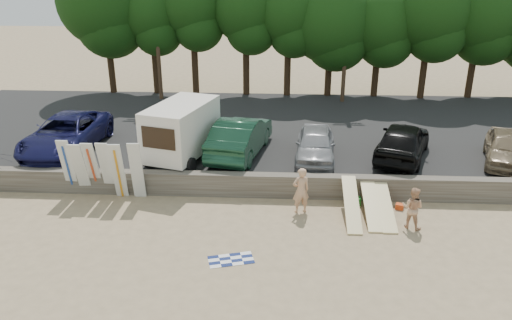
% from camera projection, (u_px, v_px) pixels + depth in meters
% --- Properties ---
extents(ground, '(120.00, 120.00, 0.00)m').
position_uv_depth(ground, '(332.00, 233.00, 18.26)').
color(ground, tan).
rests_on(ground, ground).
extents(seawall, '(44.00, 0.50, 1.00)m').
position_uv_depth(seawall, '(326.00, 187.00, 20.85)').
color(seawall, '#6B6356').
rests_on(seawall, ground).
extents(parking_lot, '(44.00, 14.50, 0.70)m').
position_uv_depth(parking_lot, '(316.00, 133.00, 27.86)').
color(parking_lot, '#282828').
rests_on(parking_lot, ground).
extents(treeline, '(33.93, 6.35, 9.20)m').
position_uv_depth(treeline, '(332.00, 11.00, 32.14)').
color(treeline, '#382616').
rests_on(treeline, parking_lot).
extents(utility_poles, '(25.80, 0.26, 9.00)m').
position_uv_depth(utility_poles, '(347.00, 27.00, 30.96)').
color(utility_poles, '#473321').
rests_on(utility_poles, parking_lot).
extents(box_trailer, '(3.21, 4.54, 2.63)m').
position_uv_depth(box_trailer, '(182.00, 129.00, 22.67)').
color(box_trailer, silver).
rests_on(box_trailer, parking_lot).
extents(car_0, '(2.97, 6.17, 1.69)m').
position_uv_depth(car_0, '(66.00, 134.00, 23.96)').
color(car_0, '#11123C').
rests_on(car_0, parking_lot).
extents(car_1, '(2.90, 5.69, 1.79)m').
position_uv_depth(car_1, '(240.00, 136.00, 23.47)').
color(car_1, '#153C27').
rests_on(car_1, parking_lot).
extents(car_2, '(2.08, 4.48, 1.49)m').
position_uv_depth(car_2, '(315.00, 144.00, 22.88)').
color(car_2, gray).
rests_on(car_2, parking_lot).
extents(car_3, '(3.72, 5.48, 1.73)m').
position_uv_depth(car_3, '(403.00, 141.00, 22.96)').
color(car_3, black).
rests_on(car_3, parking_lot).
extents(car_4, '(3.05, 4.66, 1.48)m').
position_uv_depth(car_4, '(506.00, 148.00, 22.49)').
color(car_4, '#7C6A4F').
rests_on(car_4, parking_lot).
extents(surfboard_upright_0, '(0.51, 0.58, 2.56)m').
position_uv_depth(surfboard_upright_0, '(68.00, 167.00, 20.78)').
color(surfboard_upright_0, silver).
rests_on(surfboard_upright_0, ground).
extents(surfboard_upright_1, '(0.52, 0.86, 2.49)m').
position_uv_depth(surfboard_upright_1, '(81.00, 169.00, 20.64)').
color(surfboard_upright_1, silver).
rests_on(surfboard_upright_1, ground).
extents(surfboard_upright_2, '(0.50, 0.82, 2.50)m').
position_uv_depth(surfboard_upright_2, '(93.00, 168.00, 20.73)').
color(surfboard_upright_2, silver).
rests_on(surfboard_upright_2, ground).
extents(surfboard_upright_3, '(0.51, 0.74, 2.53)m').
position_uv_depth(surfboard_upright_3, '(107.00, 169.00, 20.65)').
color(surfboard_upright_3, silver).
rests_on(surfboard_upright_3, ground).
extents(surfboard_upright_4, '(0.54, 0.69, 2.54)m').
position_uv_depth(surfboard_upright_4, '(118.00, 171.00, 20.43)').
color(surfboard_upright_4, silver).
rests_on(surfboard_upright_4, ground).
extents(surfboard_upright_5, '(0.53, 0.57, 2.57)m').
position_uv_depth(surfboard_upright_5, '(137.00, 171.00, 20.42)').
color(surfboard_upright_5, silver).
rests_on(surfboard_upright_5, ground).
extents(surfboard_low_0, '(0.56, 2.82, 1.15)m').
position_uv_depth(surfboard_low_0, '(352.00, 204.00, 19.21)').
color(surfboard_low_0, beige).
rests_on(surfboard_low_0, ground).
extents(surfboard_low_1, '(0.56, 2.89, 0.95)m').
position_uv_depth(surfboard_low_1, '(371.00, 204.00, 19.42)').
color(surfboard_low_1, beige).
rests_on(surfboard_low_1, ground).
extents(surfboard_low_2, '(0.56, 2.90, 0.91)m').
position_uv_depth(surfboard_low_2, '(385.00, 205.00, 19.37)').
color(surfboard_low_2, beige).
rests_on(surfboard_low_2, ground).
extents(beachgoer_a, '(0.80, 0.65, 1.89)m').
position_uv_depth(beachgoer_a, '(301.00, 190.00, 19.46)').
color(beachgoer_a, tan).
rests_on(beachgoer_a, ground).
extents(beachgoer_b, '(0.98, 0.91, 1.62)m').
position_uv_depth(beachgoer_b, '(413.00, 208.00, 18.38)').
color(beachgoer_b, tan).
rests_on(beachgoer_b, ground).
extents(cooler, '(0.39, 0.31, 0.32)m').
position_uv_depth(cooler, '(356.00, 201.00, 20.36)').
color(cooler, '#23812A').
rests_on(cooler, ground).
extents(gear_bag, '(0.37, 0.34, 0.22)m').
position_uv_depth(gear_bag, '(400.00, 207.00, 20.01)').
color(gear_bag, '#DD491A').
rests_on(gear_bag, ground).
extents(beach_towel, '(1.85, 1.85, 0.00)m').
position_uv_depth(beach_towel, '(231.00, 260.00, 16.64)').
color(beach_towel, white).
rests_on(beach_towel, ground).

